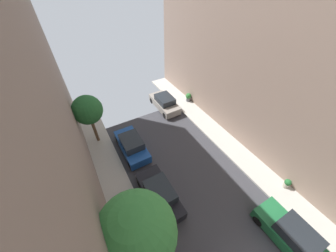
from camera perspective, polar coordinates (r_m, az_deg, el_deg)
The scene contains 9 objects.
sidewalk_right at distance 16.11m, azimuth 40.63°, elevation -24.04°, with size 2.00×44.00×0.15m, color #B7B2A8.
parked_car_left_3 at distance 13.22m, azimuth -2.67°, elevation -20.20°, with size 1.78×4.20×1.57m.
parked_car_left_4 at distance 16.00m, azimuth -11.13°, elevation -5.83°, with size 1.78×4.20×1.57m.
parked_car_right_2 at distance 14.16m, azimuth 34.04°, elevation -26.36°, with size 1.78×4.20×1.57m.
parked_car_right_3 at distance 20.36m, azimuth -1.10°, elevation 7.18°, with size 1.78×4.20×1.57m.
street_tree_0 at distance 15.94m, azimuth -23.59°, elevation 4.51°, with size 2.37×2.37×4.62m.
street_tree_2 at distance 8.20m, azimuth -9.75°, elevation -29.66°, with size 3.17×3.17×6.19m.
potted_plant_0 at distance 16.16m, azimuth 32.90°, elevation -14.62°, with size 0.46×0.46×0.80m.
potted_plant_4 at distance 21.52m, azimuth 6.30°, elevation 8.93°, with size 0.62×0.62×0.96m.
Camera 1 is at (-5.22, 1.43, 12.45)m, focal length 19.74 mm.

